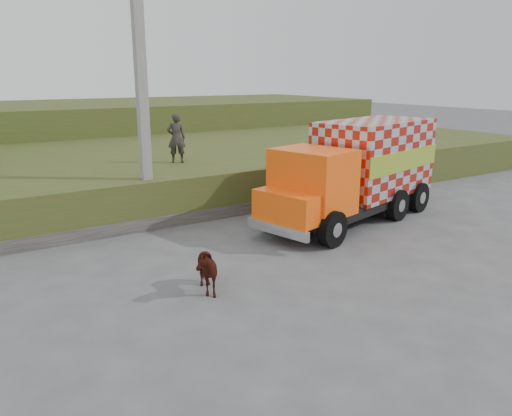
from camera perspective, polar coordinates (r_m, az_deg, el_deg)
ground at (r=12.83m, az=-0.55°, el=-6.30°), size 120.00×120.00×0.00m
embankment at (r=21.49m, az=-14.77°, el=3.99°), size 40.00×12.00×1.50m
embankment_far at (r=32.94m, az=-21.37°, el=8.43°), size 40.00×12.00×3.00m
retaining_strip at (r=15.65m, az=-15.03°, el=-2.11°), size 16.00×0.50×0.40m
utility_pole at (r=15.71m, az=-12.90°, el=12.48°), size 1.20×0.30×8.00m
cargo_truck at (r=16.69m, az=11.56°, el=4.27°), size 7.51×3.94×3.20m
cow at (r=11.09m, az=-6.11°, el=-6.89°), size 0.83×1.37×1.08m
pedestrian at (r=18.75m, az=-9.08°, el=7.90°), size 0.77×0.64×1.83m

